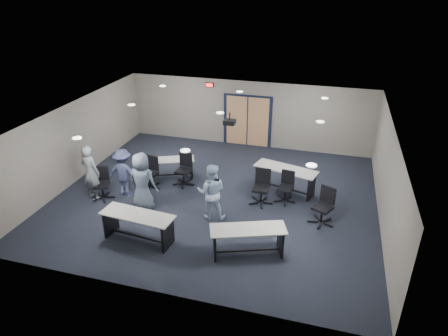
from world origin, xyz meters
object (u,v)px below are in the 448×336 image
(person_lightblue, at_px, (211,192))
(person_gray, at_px, (90,172))
(person_plaid, at_px, (142,182))
(chair_back_a, at_px, (149,173))
(table_front_left, at_px, (138,223))
(chair_back_d, at_px, (285,187))
(chair_loose_right, at_px, (323,207))
(table_back_right, at_px, (285,176))
(table_front_right, at_px, (248,237))
(table_back_left, at_px, (170,165))
(person_back, at_px, (123,172))
(chair_back_c, at_px, (261,188))
(chair_loose_left, at_px, (101,184))
(chair_back_b, at_px, (183,170))

(person_lightblue, bearing_deg, person_gray, -11.26)
(person_plaid, bearing_deg, chair_back_a, -69.88)
(table_front_left, height_order, chair_back_a, chair_back_a)
(table_front_left, relative_size, chair_back_d, 2.04)
(person_plaid, bearing_deg, person_gray, -1.34)
(chair_back_a, distance_m, chair_loose_right, 5.70)
(chair_back_d, distance_m, person_plaid, 4.40)
(table_back_right, relative_size, person_plaid, 1.17)
(table_front_left, relative_size, table_front_right, 1.02)
(table_back_left, bearing_deg, person_lightblue, -66.94)
(table_front_left, relative_size, person_gray, 1.12)
(table_front_right, distance_m, chair_back_a, 4.69)
(chair_back_d, height_order, chair_loose_right, chair_loose_right)
(table_back_right, xyz_separation_m, person_back, (-4.97, -1.61, 0.22))
(table_front_left, distance_m, person_back, 2.69)
(person_gray, distance_m, person_plaid, 1.84)
(table_back_left, bearing_deg, chair_loose_right, -39.08)
(table_back_left, distance_m, chair_back_c, 3.54)
(table_front_right, height_order, person_back, person_back)
(chair_back_d, relative_size, chair_loose_right, 0.91)
(person_back, bearing_deg, table_back_left, -127.09)
(chair_back_c, bearing_deg, person_plaid, -158.46)
(table_front_right, distance_m, person_plaid, 3.79)
(table_front_left, xyz_separation_m, chair_loose_left, (-2.14, 1.70, -0.04))
(person_lightblue, bearing_deg, chair_back_a, -35.23)
(table_front_left, height_order, person_gray, person_gray)
(table_front_left, bearing_deg, chair_loose_right, 30.10)
(person_plaid, relative_size, person_back, 1.16)
(chair_back_a, xyz_separation_m, chair_back_d, (4.49, 0.34, -0.04))
(chair_back_c, relative_size, person_back, 0.71)
(person_plaid, bearing_deg, chair_back_d, -156.65)
(table_front_right, distance_m, chair_loose_left, 5.30)
(person_gray, height_order, person_plaid, same)
(chair_back_a, relative_size, person_plaid, 0.59)
(table_front_left, height_order, chair_back_d, chair_back_d)
(person_gray, bearing_deg, chair_loose_right, -164.55)
(chair_back_d, height_order, person_plaid, person_plaid)
(table_back_right, distance_m, chair_loose_left, 5.90)
(table_back_right, bearing_deg, person_plaid, -135.21)
(chair_loose_right, bearing_deg, table_back_right, 155.02)
(person_plaid, bearing_deg, table_back_left, -86.52)
(chair_back_c, bearing_deg, table_back_left, 166.56)
(chair_back_c, height_order, person_lightblue, person_lightblue)
(chair_loose_left, bearing_deg, person_plaid, -26.23)
(table_back_left, height_order, person_back, person_back)
(chair_back_a, xyz_separation_m, chair_loose_right, (5.67, -0.60, 0.01))
(table_back_left, bearing_deg, table_front_right, -67.23)
(table_back_left, bearing_deg, person_gray, -154.65)
(table_front_right, height_order, chair_back_c, chair_back_c)
(chair_back_b, distance_m, person_plaid, 1.91)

